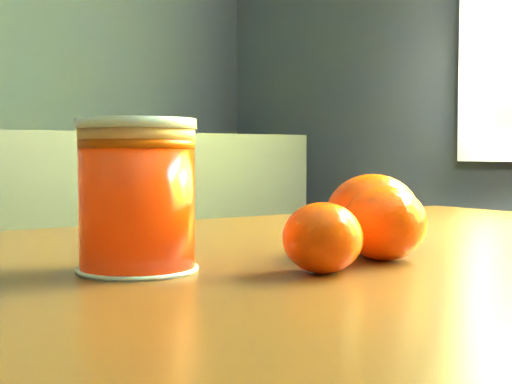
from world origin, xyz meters
TOP-DOWN VIEW (x-y plane):
  - table at (0.92, 0.24)m, footprint 1.04×0.74m
  - juice_glass at (0.76, 0.27)m, footprint 0.08×0.08m
  - orange_front at (0.95, 0.23)m, footprint 0.09×0.09m
  - orange_back at (0.86, 0.19)m, footprint 0.06×0.06m
  - orange_extra at (0.94, 0.21)m, footprint 0.08×0.08m

SIDE VIEW (x-z plane):
  - table at x=0.92m, z-range 0.29..1.06m
  - orange_back at x=0.86m, z-range 0.77..0.82m
  - orange_extra at x=0.94m, z-range 0.77..0.83m
  - orange_front at x=0.95m, z-range 0.77..0.84m
  - juice_glass at x=0.76m, z-range 0.77..0.88m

